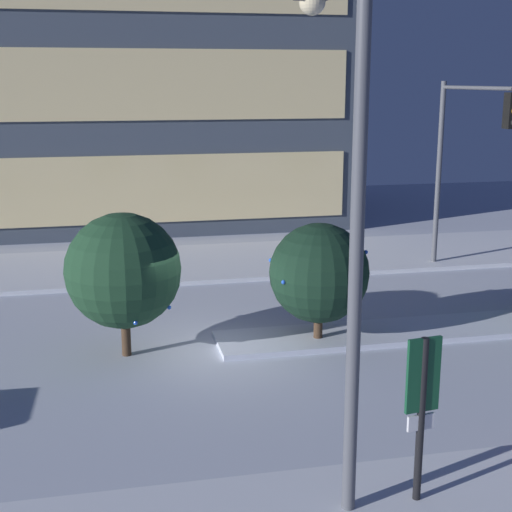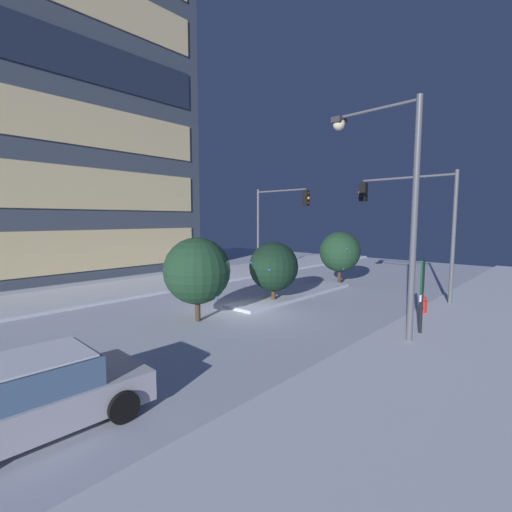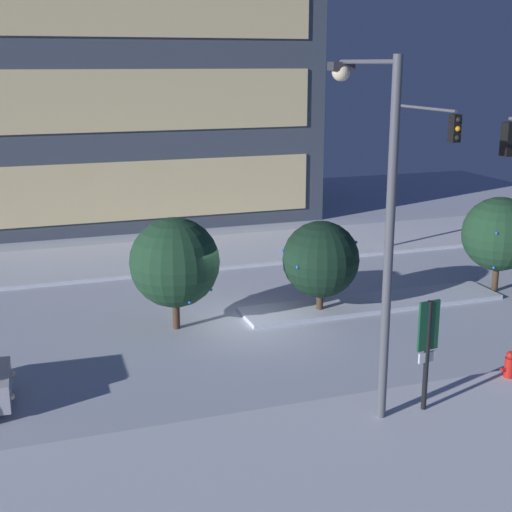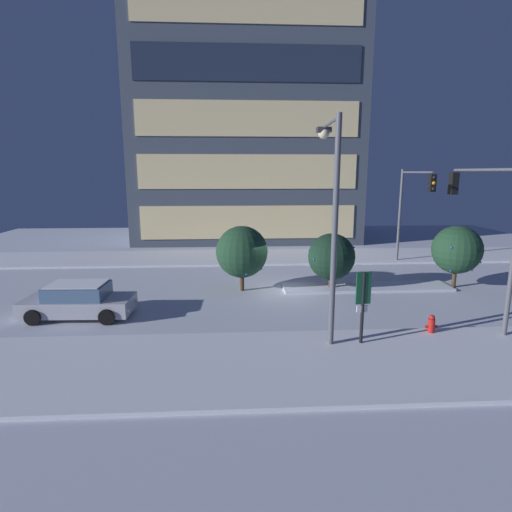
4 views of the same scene
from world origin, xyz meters
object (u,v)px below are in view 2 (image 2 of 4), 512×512
object	(u,v)px
car_near	(25,399)
street_lamp_arched	(390,188)
parking_info_sign	(422,288)
decorated_tree_left_of_median	(274,267)
traffic_light_corner_far_right	(277,215)
traffic_light_corner_near_right	(413,212)
decorated_tree_median	(340,252)
decorated_tree_right_of_median	(197,271)
fire_hydrant	(423,307)

from	to	relation	value
car_near	street_lamp_arched	world-z (taller)	street_lamp_arched
car_near	parking_info_sign	xyz separation A→B (m)	(11.18, -3.72, 1.03)
parking_info_sign	decorated_tree_left_of_median	bearing A→B (deg)	-12.97
street_lamp_arched	parking_info_sign	bearing A→B (deg)	-125.68
parking_info_sign	traffic_light_corner_far_right	bearing A→B (deg)	-37.73
street_lamp_arched	decorated_tree_left_of_median	distance (m)	7.43
car_near	traffic_light_corner_far_right	world-z (taller)	traffic_light_corner_far_right
traffic_light_corner_near_right	decorated_tree_median	size ratio (longest dim) A/B	1.91
traffic_light_corner_near_right	decorated_tree_right_of_median	distance (m)	11.18
fire_hydrant	decorated_tree_left_of_median	world-z (taller)	decorated_tree_left_of_median
traffic_light_corner_far_right	decorated_tree_right_of_median	size ratio (longest dim) A/B	1.85
traffic_light_corner_near_right	decorated_tree_median	bearing A→B (deg)	-19.93
decorated_tree_right_of_median	decorated_tree_left_of_median	bearing A→B (deg)	-1.83
parking_info_sign	traffic_light_corner_near_right	bearing A→B (deg)	-75.46
traffic_light_corner_far_right	decorated_tree_right_of_median	distance (m)	12.15
fire_hydrant	parking_info_sign	xyz separation A→B (m)	(-2.98, -0.81, 1.33)
parking_info_sign	decorated_tree_left_of_median	xyz separation A→B (m)	(0.62, 7.23, 0.06)
car_near	fire_hydrant	size ratio (longest dim) A/B	5.60
car_near	street_lamp_arched	xyz separation A→B (m)	(10.12, -2.88, 4.49)
car_near	decorated_tree_right_of_median	bearing A→B (deg)	29.41
traffic_light_corner_near_right	traffic_light_corner_far_right	distance (m)	9.84
street_lamp_arched	decorated_tree_median	distance (m)	11.13
traffic_light_corner_near_right	fire_hydrant	size ratio (longest dim) A/B	7.67
traffic_light_corner_far_right	decorated_tree_median	size ratio (longest dim) A/B	1.88
fire_hydrant	decorated_tree_median	xyz separation A→B (m)	(4.45, 6.53, 1.67)
traffic_light_corner_near_right	decorated_tree_median	xyz separation A→B (m)	(1.81, 5.00, -2.43)
fire_hydrant	decorated_tree_right_of_median	xyz separation A→B (m)	(-7.04, 6.57, 1.67)
fire_hydrant	traffic_light_corner_near_right	bearing A→B (deg)	30.02
traffic_light_corner_near_right	traffic_light_corner_far_right	xyz separation A→B (m)	(1.28, 9.76, -0.08)
street_lamp_arched	traffic_light_corner_far_right	bearing A→B (deg)	-32.27
traffic_light_corner_far_right	fire_hydrant	world-z (taller)	traffic_light_corner_far_right
traffic_light_corner_near_right	decorated_tree_right_of_median	size ratio (longest dim) A/B	1.87
car_near	traffic_light_corner_near_right	xyz separation A→B (m)	(16.79, -1.39, 3.79)
traffic_light_corner_near_right	parking_info_sign	bearing A→B (deg)	112.59
car_near	traffic_light_corner_far_right	size ratio (longest dim) A/B	0.74
car_near	decorated_tree_left_of_median	world-z (taller)	decorated_tree_left_of_median
street_lamp_arched	decorated_tree_right_of_median	distance (m)	7.84
decorated_tree_right_of_median	decorated_tree_median	bearing A→B (deg)	-0.21
car_near	fire_hydrant	distance (m)	14.45
traffic_light_corner_far_right	decorated_tree_right_of_median	xyz separation A→B (m)	(-10.96, -4.71, -2.35)
traffic_light_corner_near_right	fire_hydrant	world-z (taller)	traffic_light_corner_near_right
traffic_light_corner_far_right	street_lamp_arched	bearing A→B (deg)	-35.25
traffic_light_corner_far_right	parking_info_sign	world-z (taller)	traffic_light_corner_far_right
car_near	parking_info_sign	distance (m)	11.82
parking_info_sign	decorated_tree_right_of_median	xyz separation A→B (m)	(-4.06, 7.38, 0.34)
decorated_tree_left_of_median	traffic_light_corner_near_right	bearing A→B (deg)	-44.45
fire_hydrant	traffic_light_corner_far_right	bearing A→B (deg)	70.85
traffic_light_corner_far_right	decorated_tree_median	distance (m)	5.33
traffic_light_corner_far_right	decorated_tree_median	xyz separation A→B (m)	(0.53, -4.75, -2.35)
car_near	traffic_light_corner_far_right	bearing A→B (deg)	27.05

